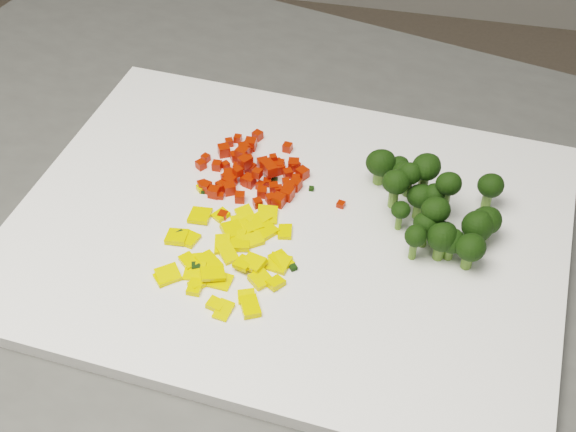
% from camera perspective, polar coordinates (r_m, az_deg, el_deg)
% --- Properties ---
extents(cutting_board, '(0.54, 0.43, 0.01)m').
position_cam_1_polar(cutting_board, '(0.74, -0.00, -0.93)').
color(cutting_board, white).
rests_on(cutting_board, counter_block).
extents(carrot_pile, '(0.11, 0.11, 0.03)m').
position_cam_1_polar(carrot_pile, '(0.79, -2.54, 4.10)').
color(carrot_pile, '#C01302').
rests_on(carrot_pile, cutting_board).
extents(pepper_pile, '(0.13, 0.13, 0.02)m').
position_cam_1_polar(pepper_pile, '(0.71, -4.40, -2.38)').
color(pepper_pile, yellow).
rests_on(pepper_pile, cutting_board).
extents(broccoli_pile, '(0.13, 0.13, 0.06)m').
position_cam_1_polar(broccoli_pile, '(0.73, 9.76, 1.31)').
color(broccoli_pile, black).
rests_on(broccoli_pile, cutting_board).
extents(carrot_cube_0, '(0.01, 0.01, 0.01)m').
position_cam_1_polar(carrot_cube_0, '(0.80, -3.27, 4.48)').
color(carrot_cube_0, '#C01302').
rests_on(carrot_cube_0, carrot_pile).
extents(carrot_cube_1, '(0.01, 0.01, 0.01)m').
position_cam_1_polar(carrot_cube_1, '(0.78, -4.19, 2.44)').
color(carrot_cube_1, '#C01302').
rests_on(carrot_cube_1, carrot_pile).
extents(carrot_cube_2, '(0.01, 0.01, 0.01)m').
position_cam_1_polar(carrot_cube_2, '(0.77, -4.19, 1.96)').
color(carrot_cube_2, '#C01302').
rests_on(carrot_cube_2, carrot_pile).
extents(carrot_cube_3, '(0.01, 0.01, 0.01)m').
position_cam_1_polar(carrot_cube_3, '(0.75, -2.17, 0.94)').
color(carrot_cube_3, '#C01302').
rests_on(carrot_cube_3, carrot_pile).
extents(carrot_cube_4, '(0.01, 0.01, 0.01)m').
position_cam_1_polar(carrot_cube_4, '(0.80, -1.76, 3.72)').
color(carrot_cube_4, '#C01302').
rests_on(carrot_cube_4, carrot_pile).
extents(carrot_cube_5, '(0.01, 0.01, 0.01)m').
position_cam_1_polar(carrot_cube_5, '(0.83, -3.59, 5.52)').
color(carrot_cube_5, '#C01302').
rests_on(carrot_cube_5, carrot_pile).
extents(carrot_cube_6, '(0.01, 0.01, 0.01)m').
position_cam_1_polar(carrot_cube_6, '(0.76, -1.86, 1.69)').
color(carrot_cube_6, '#C01302').
rests_on(carrot_cube_6, carrot_pile).
extents(carrot_cube_7, '(0.01, 0.01, 0.01)m').
position_cam_1_polar(carrot_cube_7, '(0.77, -1.97, 2.16)').
color(carrot_cube_7, '#C01302').
rests_on(carrot_cube_7, carrot_pile).
extents(carrot_cube_8, '(0.01, 0.01, 0.01)m').
position_cam_1_polar(carrot_cube_8, '(0.78, -3.59, 3.19)').
color(carrot_cube_8, '#C01302').
rests_on(carrot_cube_8, carrot_pile).
extents(carrot_cube_9, '(0.01, 0.01, 0.01)m').
position_cam_1_polar(carrot_cube_9, '(0.79, -0.01, 3.04)').
color(carrot_cube_9, '#C01302').
rests_on(carrot_cube_9, carrot_pile).
extents(carrot_cube_10, '(0.01, 0.01, 0.01)m').
position_cam_1_polar(carrot_cube_10, '(0.80, -0.67, 3.66)').
color(carrot_cube_10, '#C01302').
rests_on(carrot_cube_10, carrot_pile).
extents(carrot_cube_11, '(0.01, 0.01, 0.01)m').
position_cam_1_polar(carrot_cube_11, '(0.79, -2.79, 4.09)').
color(carrot_cube_11, '#C01302').
rests_on(carrot_cube_11, carrot_pile).
extents(carrot_cube_12, '(0.01, 0.01, 0.01)m').
position_cam_1_polar(carrot_cube_12, '(0.79, -4.24, 3.02)').
color(carrot_cube_12, '#C01302').
rests_on(carrot_cube_12, carrot_pile).
extents(carrot_cube_13, '(0.01, 0.01, 0.01)m').
position_cam_1_polar(carrot_cube_13, '(0.76, -1.24, 1.23)').
color(carrot_cube_13, '#C01302').
rests_on(carrot_cube_13, carrot_pile).
extents(carrot_cube_14, '(0.01, 0.01, 0.01)m').
position_cam_1_polar(carrot_cube_14, '(0.77, -4.74, 2.11)').
color(carrot_cube_14, '#C01302').
rests_on(carrot_cube_14, carrot_pile).
extents(carrot_cube_15, '(0.01, 0.01, 0.01)m').
position_cam_1_polar(carrot_cube_15, '(0.82, -0.04, 4.90)').
color(carrot_cube_15, '#C01302').
rests_on(carrot_cube_15, carrot_pile).
extents(carrot_cube_16, '(0.01, 0.01, 0.01)m').
position_cam_1_polar(carrot_cube_16, '(0.82, -2.67, 5.13)').
color(carrot_cube_16, '#C01302').
rests_on(carrot_cube_16, carrot_pile).
extents(carrot_cube_17, '(0.01, 0.01, 0.01)m').
position_cam_1_polar(carrot_cube_17, '(0.77, 0.16, 1.96)').
color(carrot_cube_17, '#C01302').
rests_on(carrot_cube_17, carrot_pile).
extents(carrot_cube_18, '(0.01, 0.01, 0.01)m').
position_cam_1_polar(carrot_cube_18, '(0.81, -3.77, 4.25)').
color(carrot_cube_18, '#C01302').
rests_on(carrot_cube_18, carrot_pile).
extents(carrot_cube_19, '(0.02, 0.02, 0.01)m').
position_cam_1_polar(carrot_cube_19, '(0.78, -1.47, 3.56)').
color(carrot_cube_19, '#C01302').
rests_on(carrot_cube_19, carrot_pile).
extents(carrot_cube_20, '(0.01, 0.01, 0.01)m').
position_cam_1_polar(carrot_cube_20, '(0.80, -3.65, 3.49)').
color(carrot_cube_20, '#C01302').
rests_on(carrot_cube_20, carrot_pile).
extents(carrot_cube_21, '(0.01, 0.01, 0.01)m').
position_cam_1_polar(carrot_cube_21, '(0.77, -5.29, 1.70)').
color(carrot_cube_21, '#C01302').
rests_on(carrot_cube_21, carrot_pile).
extents(carrot_cube_22, '(0.01, 0.01, 0.01)m').
position_cam_1_polar(carrot_cube_22, '(0.83, -4.21, 5.25)').
color(carrot_cube_22, '#C01302').
rests_on(carrot_cube_22, carrot_pile).
extents(carrot_cube_23, '(0.01, 0.01, 0.01)m').
position_cam_1_polar(carrot_cube_23, '(0.81, -5.87, 4.13)').
color(carrot_cube_23, '#C01302').
rests_on(carrot_cube_23, carrot_pile).
extents(carrot_cube_24, '(0.01, 0.01, 0.01)m').
position_cam_1_polar(carrot_cube_24, '(0.78, -2.78, 2.51)').
color(carrot_cube_24, '#C01302').
rests_on(carrot_cube_24, carrot_pile).
extents(carrot_cube_25, '(0.01, 0.01, 0.01)m').
position_cam_1_polar(carrot_cube_25, '(0.80, -3.14, 4.85)').
color(carrot_cube_25, '#C01302').
rests_on(carrot_cube_25, carrot_pile).
extents(carrot_cube_26, '(0.01, 0.01, 0.01)m').
position_cam_1_polar(carrot_cube_26, '(0.78, -3.04, 2.57)').
color(carrot_cube_26, '#C01302').
rests_on(carrot_cube_26, carrot_pile).
extents(carrot_cube_27, '(0.01, 0.01, 0.01)m').
position_cam_1_polar(carrot_cube_27, '(0.77, -1.02, 2.03)').
color(carrot_cube_27, '#C01302').
rests_on(carrot_cube_27, carrot_pile).
extents(carrot_cube_28, '(0.01, 0.01, 0.01)m').
position_cam_1_polar(carrot_cube_28, '(0.78, 1.04, 3.06)').
color(carrot_cube_28, '#C01302').
rests_on(carrot_cube_28, carrot_pile).
extents(carrot_cube_29, '(0.02, 0.02, 0.01)m').
position_cam_1_polar(carrot_cube_29, '(0.81, -4.58, 4.67)').
color(carrot_cube_29, '#C01302').
rests_on(carrot_cube_29, carrot_pile).
extents(carrot_cube_30, '(0.01, 0.01, 0.01)m').
position_cam_1_polar(carrot_cube_30, '(0.80, -0.74, 3.77)').
color(carrot_cube_30, '#C01302').
rests_on(carrot_cube_30, carrot_pile).
extents(carrot_cube_31, '(0.01, 0.01, 0.01)m').
position_cam_1_polar(carrot_cube_31, '(0.78, -1.50, 2.41)').
color(carrot_cube_31, '#C01302').
rests_on(carrot_cube_31, carrot_pile).
extents(carrot_cube_32, '(0.01, 0.01, 0.01)m').
position_cam_1_polar(carrot_cube_32, '(0.77, -1.24, 3.29)').
color(carrot_cube_32, '#C01302').
rests_on(carrot_cube_32, carrot_pile).
extents(carrot_cube_33, '(0.01, 0.01, 0.01)m').
position_cam_1_polar(carrot_cube_33, '(0.76, -0.65, 1.14)').
color(carrot_cube_33, '#C01302').
rests_on(carrot_cube_33, carrot_pile).
extents(carrot_cube_34, '(0.01, 0.01, 0.01)m').
position_cam_1_polar(carrot_cube_34, '(0.79, -0.68, 3.59)').
color(carrot_cube_34, '#C01302').
rests_on(carrot_cube_34, carrot_pile).
extents(carrot_cube_35, '(0.01, 0.01, 0.01)m').
position_cam_1_polar(carrot_cube_35, '(0.78, -4.38, 2.68)').
color(carrot_cube_35, '#C01302').
rests_on(carrot_cube_35, carrot_pile).
extents(carrot_cube_36, '(0.01, 0.01, 0.01)m').
position_cam_1_polar(carrot_cube_36, '(0.77, -0.68, 1.89)').
color(carrot_cube_36, '#C01302').
rests_on(carrot_cube_36, carrot_pile).
extents(carrot_cube_37, '(0.01, 0.01, 0.01)m').
position_cam_1_polar(carrot_cube_37, '(0.77, -4.18, 2.08)').
color(carrot_cube_37, '#C01302').
rests_on(carrot_cube_37, carrot_pile).
extents(carrot_cube_38, '(0.01, 0.01, 0.01)m').
position_cam_1_polar(carrot_cube_38, '(0.79, 0.41, 3.68)').
color(carrot_cube_38, '#C01302').
rests_on(carrot_cube_38, carrot_pile).
extents(carrot_cube_39, '(0.01, 0.01, 0.01)m').
position_cam_1_polar(carrot_cube_39, '(0.83, -2.18, 5.74)').
color(carrot_cube_39, '#C01302').
rests_on(carrot_cube_39, carrot_pile).
extents(carrot_cube_40, '(0.01, 0.01, 0.01)m').
position_cam_1_polar(carrot_cube_40, '(0.79, -1.06, 4.14)').
color(carrot_cube_40, '#C01302').
rests_on(carrot_cube_40, carrot_pile).
extents(carrot_cube_41, '(0.01, 0.01, 0.01)m').
position_cam_1_polar(carrot_cube_41, '(0.77, -5.88, 2.08)').
color(carrot_cube_41, '#C01302').
rests_on(carrot_cube_41, carrot_pile).
extents(carrot_cube_42, '(0.01, 0.01, 0.01)m').
position_cam_1_polar(carrot_cube_42, '(0.78, -4.22, 2.80)').
color(carrot_cube_42, '#C01302').
rests_on(carrot_cube_42, carrot_pile).
extents(carrot_cube_43, '(0.01, 0.01, 0.01)m').
position_cam_1_polar(carrot_cube_43, '(0.77, -2.20, 3.05)').
color(carrot_cube_43, '#C01302').
rests_on(carrot_cube_43, carrot_pile).
extents(carrot_cube_44, '(0.01, 0.01, 0.01)m').
position_cam_1_polar(carrot_cube_44, '(0.80, -6.21, 3.65)').
color(carrot_cube_44, '#C01302').
rests_on(carrot_cube_44, carrot_pile).
extents(carrot_cube_45, '(0.01, 0.01, 0.01)m').
position_cam_1_polar(carrot_cube_45, '(0.82, -2.93, 4.77)').
color(carrot_cube_45, '#C01302').
rests_on(carrot_cube_45, carrot_pile).
extents(carrot_cube_46, '(0.01, 0.01, 0.01)m').
position_cam_1_polar(carrot_cube_46, '(0.78, -0.16, 2.42)').
color(carrot_cube_46, '#C01302').
rests_on(carrot_cube_46, carrot_pile).
extents(carrot_cube_47, '(0.01, 0.01, 0.01)m').
position_cam_1_polar(carrot_cube_47, '(0.78, -6.12, 2.20)').
color(carrot_cube_47, '#C01302').
rests_on(carrot_cube_47, carrot_pile).
extents(carrot_cube_48, '(0.01, 0.01, 0.01)m').
position_cam_1_polar(carrot_cube_48, '(0.76, -0.05, 1.58)').
color(carrot_cube_48, '#C01302').
rests_on(carrot_cube_48, carrot_pile).
extents(carrot_cube_49, '(0.01, 0.01, 0.01)m').
position_cam_1_polar(carrot_cube_49, '(0.77, 0.08, 1.99)').
color(carrot_cube_49, '#C01302').
rests_on(carrot_cube_49, carrot_pile).
extents(carrot_cube_50, '(0.01, 0.01, 0.01)m').
position_cam_1_polar(carrot_cube_50, '(0.77, 0.63, 2.28)').
color(carrot_cube_50, '#C01302').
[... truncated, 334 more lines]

